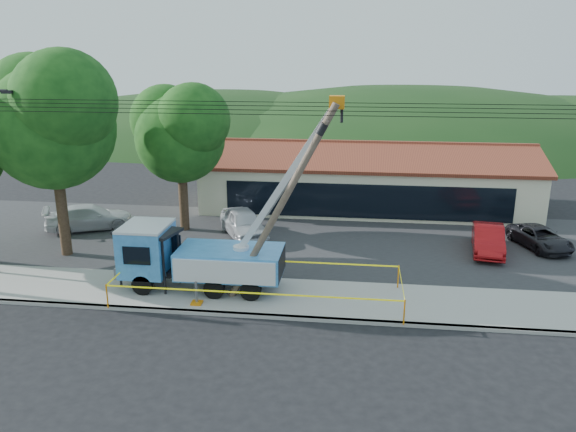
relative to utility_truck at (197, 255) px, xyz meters
The scene contains 18 objects.
ground 6.08m from the utility_truck, 50.28° to the right, with size 120.00×120.00×0.00m, color black.
curb 4.73m from the utility_truck, 32.65° to the right, with size 60.00×0.25×0.15m, color #A5A29A.
sidewalk 4.11m from the utility_truck, ahead, with size 60.00×4.00×0.15m, color #A5A29A.
parking_lot 8.55m from the utility_truck, 63.59° to the left, with size 60.00×12.00×0.10m, color #28282B.
strip_mall 17.31m from the utility_truck, 63.48° to the left, with size 22.50×8.53×4.67m.
tree_west_near 10.70m from the utility_truck, 157.00° to the left, with size 7.56×6.72×10.80m.
tree_lot 10.16m from the utility_truck, 111.02° to the left, with size 6.30×5.60×8.94m.
hill_west 51.78m from the utility_truck, 102.58° to the left, with size 78.40×56.00×28.00m, color black.
hill_center 52.37m from the utility_truck, 74.79° to the left, with size 89.60×64.00×32.00m, color black.
hill_east 60.76m from the utility_truck, 56.27° to the left, with size 72.80×52.00×26.00m, color black.
utility_truck is the anchor object (origin of this frame).
leaning_pole 5.23m from the utility_truck, ahead, with size 4.72×1.69×8.61m.
bus_shelter 2.27m from the utility_truck, behind, with size 3.11×2.31×2.69m.
caution_tape 3.14m from the utility_truck, 14.85° to the right, with size 12.36×3.75×1.08m.
car_silver 7.83m from the utility_truck, 85.63° to the left, with size 1.93×4.80×1.64m, color #BBBDC3.
car_red 15.78m from the utility_truck, 24.96° to the left, with size 1.54×4.42×1.46m, color #AA1114.
car_white 12.11m from the utility_truck, 139.00° to the left, with size 2.10×5.16×1.50m, color silver.
car_dark 18.96m from the utility_truck, 24.13° to the left, with size 1.94×4.20×1.17m, color black.
Camera 1 is at (3.29, -18.66, 10.64)m, focal length 35.00 mm.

